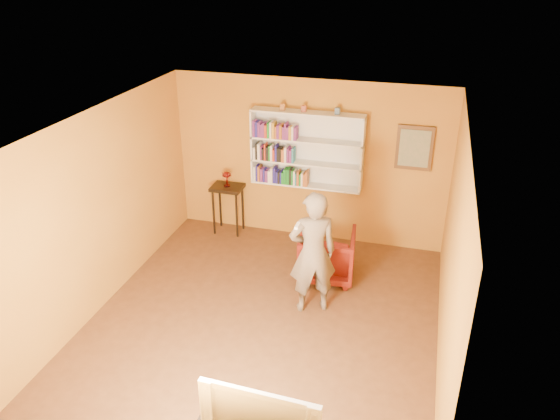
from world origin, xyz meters
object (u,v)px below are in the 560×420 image
object	(u,v)px
person	(313,253)
television	(263,411)
ruby_lustre	(227,176)
console_table	(228,194)
armchair	(327,255)
bookshelf	(308,149)

from	to	relation	value
person	television	bearing A→B (deg)	68.57
ruby_lustre	console_table	bearing A→B (deg)	-63.43
armchair	person	distance (m)	0.99
armchair	television	size ratio (longest dim) A/B	0.75
armchair	console_table	bearing A→B (deg)	-32.86
bookshelf	ruby_lustre	xyz separation A→B (m)	(-1.34, -0.16, -0.55)
bookshelf	console_table	distance (m)	1.61
bookshelf	person	distance (m)	2.17
armchair	television	distance (m)	3.56
bookshelf	ruby_lustre	world-z (taller)	bookshelf
person	television	size ratio (longest dim) A/B	1.58
person	television	world-z (taller)	person
bookshelf	armchair	xyz separation A→B (m)	(0.59, -1.12, -1.22)
bookshelf	ruby_lustre	bearing A→B (deg)	-173.21
bookshelf	ruby_lustre	distance (m)	1.46
console_table	person	xyz separation A→B (m)	(1.89, -1.82, 0.17)
console_table	armchair	bearing A→B (deg)	-26.60
bookshelf	console_table	world-z (taller)	bookshelf
ruby_lustre	person	world-z (taller)	person
ruby_lustre	television	xyz separation A→B (m)	(2.05, -4.50, -0.25)
armchair	television	world-z (taller)	television
ruby_lustre	person	distance (m)	2.63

